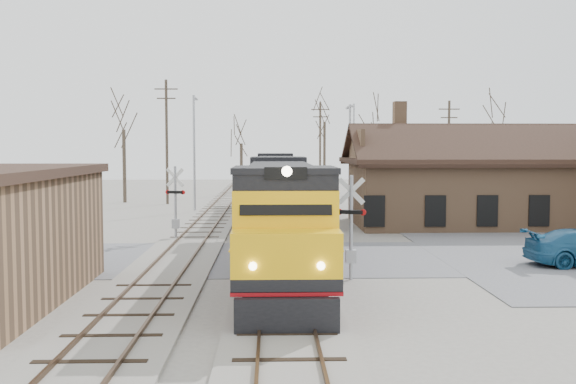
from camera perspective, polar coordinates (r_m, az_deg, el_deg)
name	(u,v)px	position (r m, az deg, el deg)	size (l,w,h in m)	color
ground	(280,258)	(28.64, -0.71, -5.92)	(140.00, 140.00, 0.00)	gray
road	(280,258)	(28.64, -0.71, -5.89)	(60.00, 9.00, 0.03)	#5B5B5F
track_main	(277,219)	(43.49, -1.02, -2.43)	(3.40, 90.00, 0.24)	gray
track_siding	(210,219)	(43.68, -6.93, -2.43)	(3.40, 90.00, 0.24)	gray
depot	(466,187)	(42.17, 15.54, 0.42)	(15.20, 9.31, 7.90)	#936B4C
locomotive_lead	(281,212)	(25.77, -0.63, -1.83)	(2.96, 19.85, 4.41)	black
locomotive_trailing	(276,184)	(45.84, -1.05, 0.72)	(2.96, 19.85, 4.17)	black
crossbuck_near	(351,231)	(23.94, 5.63, -3.44)	(1.10, 0.36, 3.90)	#A5A8AD
crossbuck_far	(175,205)	(34.48, -9.97, -1.18)	(1.09, 0.41, 3.94)	#A5A8AD
streetlight_a	(194,147)	(49.48, -8.32, 4.00)	(0.25, 2.04, 8.87)	#A5A8AD
streetlight_b	(350,151)	(49.85, 5.49, 3.64)	(0.25, 2.04, 8.22)	#A5A8AD
streetlight_c	(353,145)	(62.60, 5.84, 4.13)	(0.25, 2.04, 9.13)	#A5A8AD
utility_pole_a	(167,140)	(56.50, -10.73, 4.60)	(2.00, 0.24, 10.73)	#382D23
utility_pole_b	(320,145)	(70.76, 2.87, 4.18)	(2.00, 0.24, 9.86)	#382D23
utility_pole_c	(449,148)	(62.88, 14.08, 3.84)	(2.00, 0.24, 9.34)	#382D23
tree_a	(123,118)	(59.09, -14.42, 6.43)	(4.34, 4.34, 10.63)	#382D23
tree_b	(241,135)	(67.35, -4.18, 5.06)	(3.56, 3.56, 8.72)	#382D23
tree_c	(325,111)	(76.15, 3.27, 7.23)	(5.29, 5.29, 12.96)	#382D23
tree_d	(367,121)	(69.43, 7.05, 6.26)	(4.42, 4.42, 10.83)	#382D23
tree_e	(498,118)	(69.28, 18.16, 6.26)	(4.53, 4.53, 11.09)	#382D23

